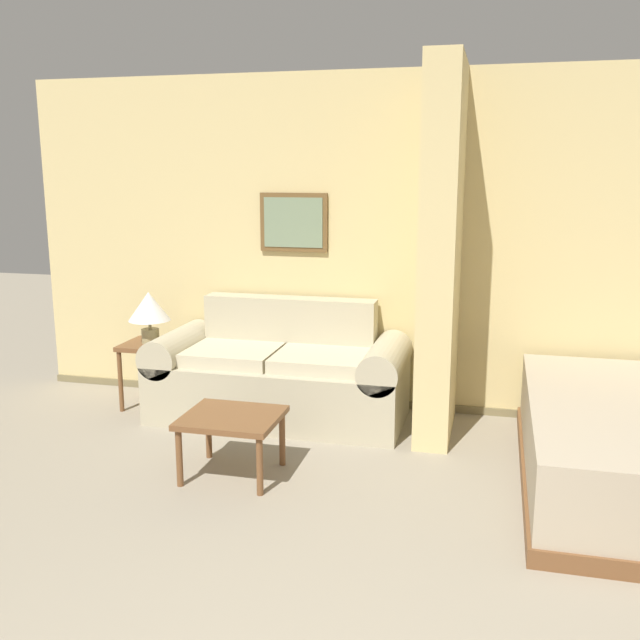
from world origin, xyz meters
TOP-DOWN VIEW (x-y plane):
  - wall_back at (-0.00, 4.24)m, footprint 7.05×0.16m
  - wall_partition_pillar at (-0.11, 3.74)m, footprint 0.24×0.88m
  - couch at (-1.30, 3.76)m, footprint 1.93×0.84m
  - coffee_table at (-1.26, 2.65)m, footprint 0.59×0.53m
  - side_table at (-2.37, 3.75)m, footprint 0.42×0.42m
  - table_lamp at (-2.37, 3.75)m, footprint 0.33×0.33m

SIDE VIEW (x-z plane):
  - couch at x=-1.30m, z-range -0.11..0.77m
  - coffee_table at x=-1.26m, z-range 0.15..0.54m
  - side_table at x=-2.37m, z-range 0.17..0.69m
  - table_lamp at x=-2.37m, z-range 0.59..1.00m
  - wall_back at x=0.00m, z-range -0.01..2.59m
  - wall_partition_pillar at x=-0.11m, z-range 0.00..2.60m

